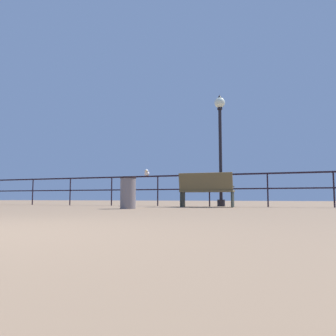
{
  "coord_description": "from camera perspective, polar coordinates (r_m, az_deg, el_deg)",
  "views": [
    {
      "loc": [
        2.51,
        -1.54,
        0.27
      ],
      "look_at": [
        -1.24,
        8.37,
        1.24
      ],
      "focal_mm": 35.21,
      "sensor_mm": 36.0,
      "label": 1
    }
  ],
  "objects": [
    {
      "name": "trash_bin",
      "position": [
        8.4,
        -6.94,
        -4.25
      ],
      "size": [
        0.41,
        0.41,
        0.81
      ],
      "color": "slate",
      "rests_on": "ground_plane"
    },
    {
      "name": "bench_near_left",
      "position": [
        9.81,
        6.64,
        -3.57
      ],
      "size": [
        1.61,
        0.76,
        1.01
      ],
      "color": "brown",
      "rests_on": "ground_plane"
    },
    {
      "name": "pier_railing",
      "position": [
        10.73,
        7.17,
        -2.53
      ],
      "size": [
        25.32,
        0.05,
        1.04
      ],
      "color": "black",
      "rests_on": "ground_plane"
    },
    {
      "name": "lamppost_center",
      "position": [
        11.12,
        9.02,
        5.68
      ],
      "size": [
        0.35,
        0.35,
        3.73
      ],
      "color": "black",
      "rests_on": "ground_plane"
    },
    {
      "name": "seagull_on_rail",
      "position": [
        11.45,
        -3.68,
        -0.85
      ],
      "size": [
        0.25,
        0.45,
        0.22
      ],
      "color": "silver",
      "rests_on": "pier_railing"
    }
  ]
}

